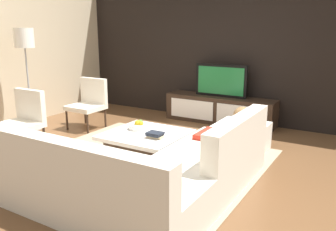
{
  "coord_description": "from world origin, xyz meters",
  "views": [
    {
      "loc": [
        2.46,
        -3.6,
        1.74
      ],
      "look_at": [
        -0.06,
        0.6,
        0.52
      ],
      "focal_mm": 37.72,
      "sensor_mm": 36.0,
      "label": 1
    }
  ],
  "objects_px": {
    "sectional_couch": "(142,174)",
    "accent_chair_far": "(89,100)",
    "ottoman": "(241,137)",
    "fruit_bowl": "(139,126)",
    "coffee_table": "(146,146)",
    "book_stack": "(155,135)",
    "accent_chair_near": "(24,117)",
    "decorative_ball": "(242,115)",
    "media_console": "(220,110)",
    "television": "(221,81)",
    "floor_lamp": "(25,44)"
  },
  "relations": [
    {
      "from": "sectional_couch",
      "to": "accent_chair_far",
      "type": "height_order",
      "value": "accent_chair_far"
    },
    {
      "from": "ottoman",
      "to": "fruit_bowl",
      "type": "relative_size",
      "value": 2.5
    },
    {
      "from": "coffee_table",
      "to": "book_stack",
      "type": "xyz_separation_m",
      "value": [
        0.23,
        -0.12,
        0.22
      ]
    },
    {
      "from": "accent_chair_near",
      "to": "accent_chair_far",
      "type": "height_order",
      "value": "same"
    },
    {
      "from": "accent_chair_near",
      "to": "sectional_couch",
      "type": "bearing_deg",
      "value": -10.29
    },
    {
      "from": "accent_chair_far",
      "to": "sectional_couch",
      "type": "bearing_deg",
      "value": -46.3
    },
    {
      "from": "accent_chair_near",
      "to": "decorative_ball",
      "type": "xyz_separation_m",
      "value": [
        2.74,
        1.54,
        0.04
      ]
    },
    {
      "from": "book_stack",
      "to": "ottoman",
      "type": "bearing_deg",
      "value": 56.52
    },
    {
      "from": "media_console",
      "to": "coffee_table",
      "type": "height_order",
      "value": "media_console"
    },
    {
      "from": "television",
      "to": "ottoman",
      "type": "height_order",
      "value": "television"
    },
    {
      "from": "floor_lamp",
      "to": "accent_chair_near",
      "type": "bearing_deg",
      "value": -42.9
    },
    {
      "from": "ottoman",
      "to": "floor_lamp",
      "type": "bearing_deg",
      "value": -166.58
    },
    {
      "from": "television",
      "to": "floor_lamp",
      "type": "bearing_deg",
      "value": -141.02
    },
    {
      "from": "sectional_couch",
      "to": "book_stack",
      "type": "xyz_separation_m",
      "value": [
        -0.38,
        0.83,
        0.14
      ]
    },
    {
      "from": "television",
      "to": "fruit_bowl",
      "type": "height_order",
      "value": "television"
    },
    {
      "from": "sectional_couch",
      "to": "decorative_ball",
      "type": "bearing_deg",
      "value": 79.39
    },
    {
      "from": "floor_lamp",
      "to": "book_stack",
      "type": "distance_m",
      "value": 2.96
    },
    {
      "from": "media_console",
      "to": "accent_chair_far",
      "type": "xyz_separation_m",
      "value": [
        -1.88,
        -1.47,
        0.24
      ]
    },
    {
      "from": "accent_chair_far",
      "to": "decorative_ball",
      "type": "relative_size",
      "value": 3.41
    },
    {
      "from": "coffee_table",
      "to": "book_stack",
      "type": "height_order",
      "value": "book_stack"
    },
    {
      "from": "fruit_bowl",
      "to": "decorative_ball",
      "type": "xyz_separation_m",
      "value": [
        1.15,
        0.91,
        0.1
      ]
    },
    {
      "from": "fruit_bowl",
      "to": "television",
      "type": "bearing_deg",
      "value": 82.74
    },
    {
      "from": "coffee_table",
      "to": "floor_lamp",
      "type": "distance_m",
      "value": 2.83
    },
    {
      "from": "media_console",
      "to": "decorative_ball",
      "type": "relative_size",
      "value": 8.09
    },
    {
      "from": "television",
      "to": "decorative_ball",
      "type": "xyz_separation_m",
      "value": [
        0.87,
        -1.29,
        -0.27
      ]
    },
    {
      "from": "accent_chair_near",
      "to": "accent_chair_far",
      "type": "distance_m",
      "value": 1.37
    },
    {
      "from": "television",
      "to": "decorative_ball",
      "type": "relative_size",
      "value": 3.87
    },
    {
      "from": "sectional_couch",
      "to": "coffee_table",
      "type": "distance_m",
      "value": 1.13
    },
    {
      "from": "accent_chair_near",
      "to": "ottoman",
      "type": "height_order",
      "value": "accent_chair_near"
    },
    {
      "from": "accent_chair_far",
      "to": "coffee_table",
      "type": "bearing_deg",
      "value": -34.49
    },
    {
      "from": "sectional_couch",
      "to": "accent_chair_near",
      "type": "bearing_deg",
      "value": 169.96
    },
    {
      "from": "book_stack",
      "to": "media_console",
      "type": "bearing_deg",
      "value": 92.96
    },
    {
      "from": "ottoman",
      "to": "media_console",
      "type": "bearing_deg",
      "value": 124.04
    },
    {
      "from": "media_console",
      "to": "coffee_table",
      "type": "xyz_separation_m",
      "value": [
        -0.1,
        -2.3,
        -0.05
      ]
    },
    {
      "from": "television",
      "to": "book_stack",
      "type": "distance_m",
      "value": 2.45
    },
    {
      "from": "sectional_couch",
      "to": "accent_chair_far",
      "type": "relative_size",
      "value": 2.72
    },
    {
      "from": "accent_chair_far",
      "to": "decorative_ball",
      "type": "bearing_deg",
      "value": -5.81
    },
    {
      "from": "sectional_couch",
      "to": "decorative_ball",
      "type": "height_order",
      "value": "sectional_couch"
    },
    {
      "from": "television",
      "to": "book_stack",
      "type": "xyz_separation_m",
      "value": [
        0.13,
        -2.42,
        -0.38
      ]
    },
    {
      "from": "coffee_table",
      "to": "accent_chair_near",
      "type": "relative_size",
      "value": 1.16
    },
    {
      "from": "media_console",
      "to": "book_stack",
      "type": "distance_m",
      "value": 2.43
    },
    {
      "from": "accent_chair_near",
      "to": "television",
      "type": "bearing_deg",
      "value": 56.39
    },
    {
      "from": "fruit_bowl",
      "to": "book_stack",
      "type": "xyz_separation_m",
      "value": [
        0.4,
        -0.22,
        -0.0
      ]
    },
    {
      "from": "media_console",
      "to": "television",
      "type": "distance_m",
      "value": 0.55
    },
    {
      "from": "floor_lamp",
      "to": "media_console",
      "type": "bearing_deg",
      "value": 38.97
    },
    {
      "from": "coffee_table",
      "to": "decorative_ball",
      "type": "xyz_separation_m",
      "value": [
        0.97,
        1.01,
        0.33
      ]
    },
    {
      "from": "coffee_table",
      "to": "accent_chair_near",
      "type": "bearing_deg",
      "value": -163.11
    },
    {
      "from": "coffee_table",
      "to": "accent_chair_far",
      "type": "distance_m",
      "value": 1.99
    },
    {
      "from": "ottoman",
      "to": "decorative_ball",
      "type": "height_order",
      "value": "decorative_ball"
    },
    {
      "from": "media_console",
      "to": "ottoman",
      "type": "distance_m",
      "value": 1.56
    }
  ]
}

